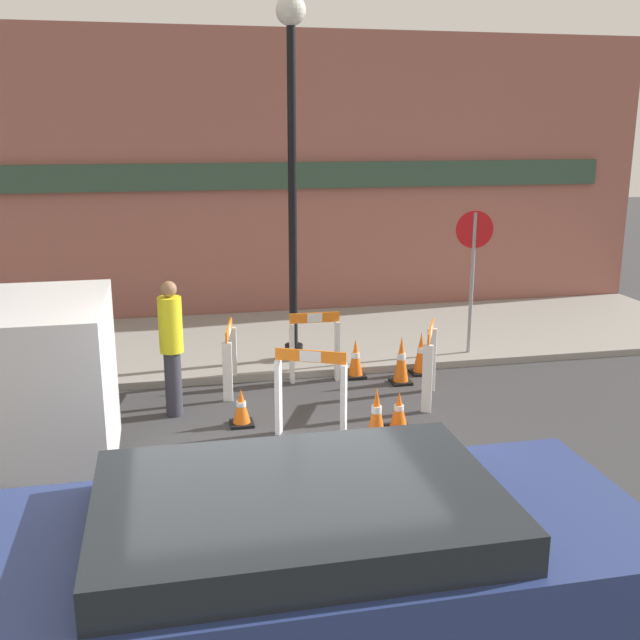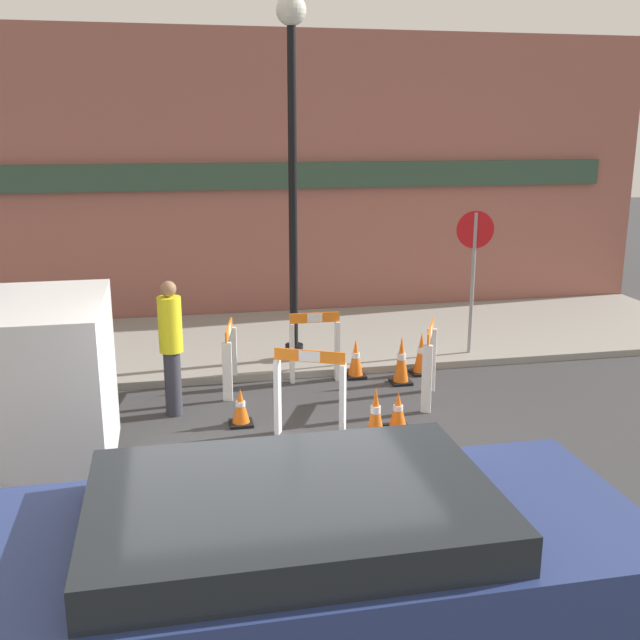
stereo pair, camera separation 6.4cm
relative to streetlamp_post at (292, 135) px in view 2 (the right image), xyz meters
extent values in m
plane|color=#38383A|center=(-1.09, -5.16, -3.60)|extent=(60.00, 60.00, 0.00)
cube|color=gray|center=(-1.09, 1.28, -3.54)|extent=(18.00, 3.87, 0.11)
cube|color=#93564C|center=(-1.09, 3.30, -0.85)|extent=(18.00, 0.12, 5.50)
cube|color=#2D4738|center=(-1.09, 3.19, -0.80)|extent=(16.20, 0.10, 0.50)
cylinder|color=black|center=(0.00, 0.00, -3.36)|extent=(0.29, 0.29, 0.24)
cylinder|color=black|center=(0.00, 0.00, -0.96)|extent=(0.13, 0.13, 5.05)
sphere|color=silver|center=(0.00, 0.00, 1.74)|extent=(0.44, 0.44, 0.44)
cylinder|color=gray|center=(2.88, -0.23, -2.34)|extent=(0.06, 0.06, 2.30)
cylinder|color=red|center=(2.88, -0.23, -1.46)|extent=(0.60, 0.11, 0.60)
cube|color=white|center=(0.52, -0.81, -3.14)|extent=(0.06, 0.13, 0.91)
cube|color=white|center=(-0.17, -0.80, -3.14)|extent=(0.06, 0.13, 0.91)
cube|color=orange|center=(0.18, -0.81, -2.61)|extent=(0.75, 0.04, 0.15)
cube|color=white|center=(0.18, -0.81, -2.61)|extent=(0.22, 0.03, 0.14)
cube|color=white|center=(-1.04, -0.60, -3.17)|extent=(0.14, 0.08, 0.85)
cube|color=white|center=(-1.18, -1.37, -3.17)|extent=(0.14, 0.08, 0.85)
cube|color=orange|center=(-1.11, -0.98, -2.68)|extent=(0.17, 0.84, 0.15)
cube|color=white|center=(-1.11, -0.98, -2.68)|extent=(0.07, 0.26, 0.14)
cube|color=white|center=(-0.66, -2.65, -3.11)|extent=(0.11, 0.14, 0.97)
cube|color=white|center=(0.08, -3.01, -3.11)|extent=(0.11, 0.14, 0.97)
cube|color=orange|center=(-0.29, -2.83, -2.55)|extent=(0.81, 0.40, 0.15)
cube|color=white|center=(-0.29, -2.83, -2.55)|extent=(0.25, 0.14, 0.13)
cube|color=white|center=(1.39, -2.35, -3.13)|extent=(0.14, 0.11, 0.94)
cube|color=white|center=(1.73, -1.57, -3.13)|extent=(0.14, 0.11, 0.94)
cube|color=orange|center=(1.56, -1.96, -2.58)|extent=(0.39, 0.84, 0.15)
cube|color=white|center=(1.56, -1.96, -2.58)|extent=(0.14, 0.26, 0.14)
cube|color=black|center=(0.82, -0.76, -3.58)|extent=(0.30, 0.30, 0.04)
cone|color=orange|center=(0.82, -0.76, -3.27)|extent=(0.23, 0.22, 0.57)
cylinder|color=white|center=(0.82, -0.76, -3.25)|extent=(0.13, 0.13, 0.08)
cube|color=black|center=(0.48, -3.08, -3.58)|extent=(0.30, 0.30, 0.04)
cone|color=orange|center=(0.48, -3.08, -3.24)|extent=(0.23, 0.22, 0.64)
cylinder|color=white|center=(0.48, -3.08, -3.21)|extent=(0.13, 0.13, 0.09)
cube|color=black|center=(0.84, -2.85, -3.58)|extent=(0.30, 0.30, 0.04)
cone|color=orange|center=(0.84, -2.85, -3.33)|extent=(0.22, 0.22, 0.46)
cylinder|color=white|center=(0.84, -2.85, -3.30)|extent=(0.13, 0.13, 0.06)
cube|color=black|center=(-1.09, -2.29, -3.58)|extent=(0.30, 0.30, 0.04)
cone|color=orange|center=(-1.09, -2.29, -3.33)|extent=(0.22, 0.22, 0.45)
cylinder|color=white|center=(-1.09, -2.29, -3.31)|extent=(0.13, 0.13, 0.06)
cube|color=black|center=(1.85, -0.81, -3.58)|extent=(0.30, 0.30, 0.04)
cone|color=orange|center=(1.85, -0.81, -3.24)|extent=(0.22, 0.22, 0.63)
cylinder|color=white|center=(1.85, -0.81, -3.21)|extent=(0.13, 0.13, 0.09)
cube|color=black|center=(1.42, -1.17, -3.58)|extent=(0.30, 0.30, 0.04)
cone|color=orange|center=(1.42, -1.17, -3.21)|extent=(0.22, 0.22, 0.69)
cylinder|color=white|center=(1.42, -1.17, -3.18)|extent=(0.13, 0.13, 0.10)
cylinder|color=#33333D|center=(-1.92, -1.75, -3.16)|extent=(0.25, 0.25, 0.88)
cylinder|color=yellow|center=(-1.92, -1.75, -2.35)|extent=(0.34, 0.34, 0.73)
sphere|color=#8E6647|center=(-1.92, -1.75, -1.88)|extent=(0.23, 0.23, 0.21)
cube|color=navy|center=(-1.24, -7.26, -2.76)|extent=(4.41, 1.76, 1.08)
cube|color=#1E2328|center=(-1.24, -7.26, -2.22)|extent=(2.43, 1.62, 0.50)
cylinder|color=black|center=(0.13, -6.38, -3.30)|extent=(0.60, 0.18, 0.60)
cylinder|color=black|center=(-2.61, -6.38, -3.30)|extent=(0.60, 0.18, 0.60)
cylinder|color=black|center=(-3.60, -2.82, -3.30)|extent=(0.60, 0.18, 0.60)
camera|label=1|loc=(-1.96, -11.28, 0.14)|focal=42.00mm
camera|label=2|loc=(-1.90, -11.30, 0.14)|focal=42.00mm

